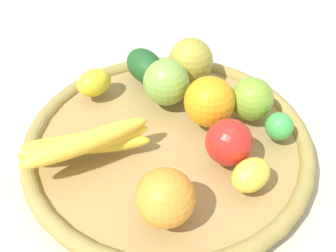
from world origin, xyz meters
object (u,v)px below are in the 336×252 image
at_px(orange_1, 165,198).
at_px(lemon_1, 251,175).
at_px(lemon_0, 94,83).
at_px(apple_2, 229,142).
at_px(apple_0, 191,61).
at_px(apple_3, 252,100).
at_px(avocado, 145,66).
at_px(orange_0, 209,102).
at_px(banana_bunch, 86,143).
at_px(apple_1, 166,82).
at_px(lime_0, 279,126).

xyz_separation_m(orange_1, lemon_1, (0.01, -0.13, -0.02)).
bearing_deg(lemon_0, apple_2, -145.58).
bearing_deg(apple_2, apple_0, -6.20).
relative_size(apple_3, avocado, 0.84).
bearing_deg(apple_2, orange_0, -4.84).
bearing_deg(lemon_0, orange_0, -130.12).
xyz_separation_m(banana_bunch, apple_0, (0.13, -0.21, 0.01)).
xyz_separation_m(banana_bunch, lemon_1, (-0.13, -0.20, -0.01)).
bearing_deg(apple_0, orange_0, 172.80).
bearing_deg(avocado, apple_3, -140.02).
bearing_deg(apple_0, lemon_0, 84.44).
height_order(lemon_0, orange_1, orange_1).
bearing_deg(banana_bunch, apple_1, -60.75).
relative_size(lime_0, orange_0, 0.54).
bearing_deg(apple_3, apple_2, 133.65).
xyz_separation_m(lime_0, orange_1, (-0.08, 0.21, 0.02)).
bearing_deg(orange_1, orange_0, -39.95).
bearing_deg(apple_3, lime_0, -163.22).
xyz_separation_m(apple_3, lemon_0, (0.14, 0.22, -0.01)).
xyz_separation_m(lemon_0, avocado, (0.01, -0.09, 0.01)).
height_order(apple_3, apple_2, same).
bearing_deg(lime_0, apple_3, 16.78).
xyz_separation_m(apple_3, lime_0, (-0.06, -0.02, -0.01)).
bearing_deg(lime_0, apple_0, 21.29).
xyz_separation_m(apple_1, avocado, (0.07, 0.02, -0.01)).
distance_m(lemon_0, orange_1, 0.28).
xyz_separation_m(apple_1, apple_2, (-0.16, -0.04, -0.00)).
bearing_deg(apple_2, apple_1, 13.88).
distance_m(orange_1, lemon_1, 0.13).
xyz_separation_m(banana_bunch, avocado, (0.16, -0.14, -0.00)).
xyz_separation_m(lemon_1, orange_0, (0.14, -0.00, 0.02)).
bearing_deg(lemon_1, lemon_0, 29.74).
bearing_deg(orange_0, apple_1, 32.82).
xyz_separation_m(orange_0, avocado, (0.14, 0.06, -0.01)).
xyz_separation_m(apple_1, lemon_0, (0.06, 0.11, -0.02)).
relative_size(apple_2, avocado, 0.83).
distance_m(orange_1, orange_0, 0.20).
xyz_separation_m(banana_bunch, lime_0, (-0.06, -0.28, -0.01)).
bearing_deg(orange_0, lemon_1, 179.95).
relative_size(apple_2, orange_0, 0.85).
xyz_separation_m(apple_1, lemon_1, (-0.21, -0.05, -0.02)).
height_order(apple_3, orange_1, orange_1).
relative_size(apple_3, lemon_1, 1.15).
xyz_separation_m(lime_0, apple_2, (-0.02, 0.09, 0.01)).
relative_size(lemon_0, apple_0, 0.78).
distance_m(apple_1, lime_0, 0.19).
distance_m(banana_bunch, apple_0, 0.25).
relative_size(lemon_0, orange_1, 0.82).
distance_m(apple_3, orange_1, 0.24).
bearing_deg(orange_1, apple_0, -27.88).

